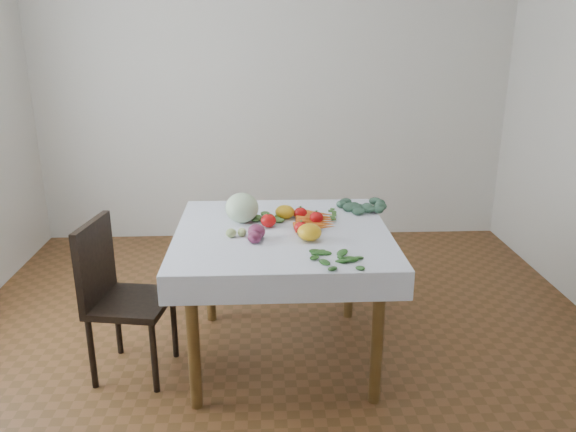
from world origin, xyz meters
The scene contains 19 objects.
ground centered at (0.00, 0.00, 0.00)m, with size 4.00×4.00×0.00m, color brown.
back_wall centered at (0.00, 2.00, 1.35)m, with size 4.00×0.04×2.70m, color beige.
table centered at (0.00, 0.00, 0.65)m, with size 1.00×1.00×0.75m.
tablecloth centered at (0.00, 0.00, 0.75)m, with size 1.12×1.12×0.01m, color white.
chair centered at (-0.87, -0.11, 0.49)m, with size 0.44×0.44×0.85m.
cabbage centered at (-0.22, 0.15, 0.84)m, with size 0.18×0.18×0.16m, color beige.
tomato_a centered at (0.11, 0.19, 0.79)m, with size 0.07×0.07×0.07m, color #BE0C0D.
tomato_b centered at (0.19, 0.11, 0.79)m, with size 0.08×0.08×0.07m, color #BE0C0D.
tomato_c centered at (0.10, -0.06, 0.79)m, with size 0.08×0.08×0.07m, color #BE0C0D.
tomato_d centered at (-0.07, 0.06, 0.79)m, with size 0.08×0.08×0.07m, color #BE0C0D.
heirloom_back centered at (0.02, 0.20, 0.79)m, with size 0.11×0.11×0.08m, color yellow.
heirloom_front centered at (0.13, -0.15, 0.80)m, with size 0.12×0.12×0.09m, color yellow.
onion_a centered at (-0.13, -0.11, 0.79)m, with size 0.09×0.09×0.08m, color #4F1634.
onion_b centered at (-0.14, -0.18, 0.79)m, with size 0.07×0.07×0.06m, color #4F1634.
tomatillo_cluster centered at (-0.26, -0.06, 0.78)m, with size 0.09×0.11×0.05m.
carrot_bunch centered at (0.19, 0.11, 0.77)m, with size 0.23×0.35×0.03m.
kale_bunch centered at (0.45, 0.31, 0.78)m, with size 0.33×0.25×0.04m.
basil_bunch centered at (0.24, -0.42, 0.76)m, with size 0.28×0.22×0.01m.
dill_bunch centered at (-0.10, 0.18, 0.77)m, with size 0.22×0.17×0.02m.
Camera 1 is at (-0.10, -2.79, 1.76)m, focal length 35.00 mm.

